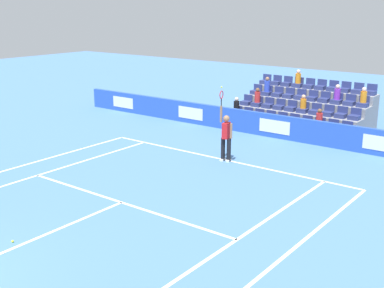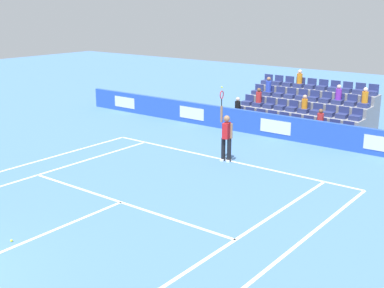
% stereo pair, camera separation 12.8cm
% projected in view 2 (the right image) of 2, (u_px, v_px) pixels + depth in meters
% --- Properties ---
extents(line_baseline, '(10.97, 0.10, 0.01)m').
position_uv_depth(line_baseline, '(223.00, 159.00, 19.39)').
color(line_baseline, white).
rests_on(line_baseline, ground).
extents(line_service, '(8.23, 0.10, 0.01)m').
position_uv_depth(line_service, '(121.00, 202.00, 15.21)').
color(line_service, white).
rests_on(line_service, ground).
extents(line_centre_service, '(0.10, 6.40, 0.01)m').
position_uv_depth(line_centre_service, '(30.00, 240.00, 12.77)').
color(line_centre_service, white).
rests_on(line_centre_service, ground).
extents(line_singles_sideline_left, '(0.10, 11.89, 0.01)m').
position_uv_depth(line_singles_sideline_left, '(27.00, 178.00, 17.29)').
color(line_singles_sideline_left, white).
rests_on(line_singles_sideline_left, ground).
extents(line_singles_sideline_right, '(0.10, 11.89, 0.01)m').
position_uv_depth(line_singles_sideline_right, '(225.00, 246.00, 12.43)').
color(line_singles_sideline_right, white).
rests_on(line_singles_sideline_right, ground).
extents(line_doubles_sideline_left, '(0.10, 11.89, 0.01)m').
position_uv_depth(line_doubles_sideline_left, '(4.00, 171.00, 18.10)').
color(line_doubles_sideline_left, white).
rests_on(line_doubles_sideline_left, ground).
extents(line_doubles_sideline_right, '(0.10, 11.89, 0.01)m').
position_uv_depth(line_doubles_sideline_right, '(274.00, 263.00, 11.63)').
color(line_doubles_sideline_right, white).
rests_on(line_doubles_sideline_right, ground).
extents(line_centre_mark, '(0.10, 0.20, 0.01)m').
position_uv_depth(line_centre_mark, '(222.00, 160.00, 19.31)').
color(line_centre_mark, white).
rests_on(line_centre_mark, ground).
extents(sponsor_barrier, '(23.56, 0.22, 1.05)m').
position_uv_depth(sponsor_barrier, '(277.00, 126.00, 22.43)').
color(sponsor_barrier, blue).
rests_on(sponsor_barrier, ground).
extents(tennis_player, '(0.53, 0.39, 2.85)m').
position_uv_depth(tennis_player, '(226.00, 136.00, 18.94)').
color(tennis_player, black).
rests_on(tennis_player, ground).
extents(stadium_stand, '(6.20, 3.80, 2.58)m').
position_uv_depth(stadium_stand, '(306.00, 112.00, 24.62)').
color(stadium_stand, gray).
rests_on(stadium_stand, ground).
extents(loose_tennis_ball, '(0.07, 0.07, 0.07)m').
position_uv_depth(loose_tennis_ball, '(11.00, 241.00, 12.67)').
color(loose_tennis_ball, '#D1E533').
rests_on(loose_tennis_ball, ground).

